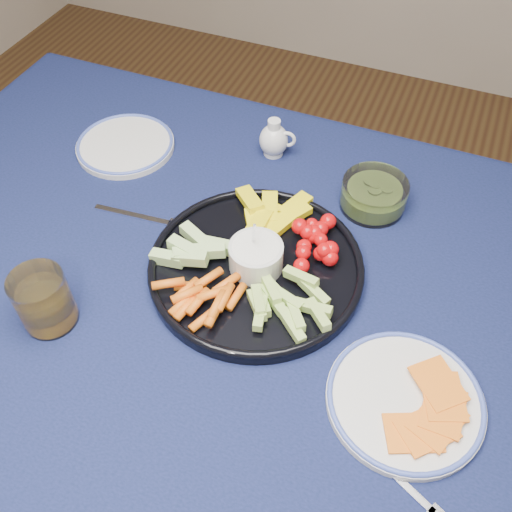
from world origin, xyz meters
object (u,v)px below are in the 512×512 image
at_px(crudite_platter, 254,264).
at_px(side_plate_extra, 125,145).
at_px(creamer_pitcher, 274,140).
at_px(pickle_bowl, 374,196).
at_px(cheese_plate, 405,399).
at_px(juice_tumbler, 45,303).
at_px(dining_table, 300,370).

xyz_separation_m(crudite_platter, side_plate_extra, (-0.36, 0.20, -0.01)).
distance_m(creamer_pitcher, pickle_bowl, 0.23).
xyz_separation_m(crudite_platter, pickle_bowl, (0.14, 0.22, 0.00)).
bearing_deg(side_plate_extra, cheese_plate, -27.58).
xyz_separation_m(creamer_pitcher, cheese_plate, (0.36, -0.43, -0.02)).
bearing_deg(juice_tumbler, pickle_bowl, 47.54).
bearing_deg(cheese_plate, crudite_platter, 153.87).
bearing_deg(juice_tumbler, creamer_pitcher, 70.81).
xyz_separation_m(cheese_plate, juice_tumbler, (-0.53, -0.07, 0.03)).
relative_size(dining_table, pickle_bowl, 14.30).
xyz_separation_m(dining_table, creamer_pitcher, (-0.20, 0.39, 0.12)).
xyz_separation_m(crudite_platter, creamer_pitcher, (-0.08, 0.29, 0.01)).
xyz_separation_m(juice_tumbler, side_plate_extra, (-0.11, 0.40, -0.03)).
height_order(creamer_pitcher, juice_tumbler, juice_tumbler).
bearing_deg(crudite_platter, dining_table, -39.03).
xyz_separation_m(dining_table, pickle_bowl, (0.02, 0.32, 0.11)).
bearing_deg(juice_tumbler, crudite_platter, 38.93).
bearing_deg(side_plate_extra, dining_table, -31.46).
xyz_separation_m(cheese_plate, side_plate_extra, (-0.63, 0.33, -0.00)).
bearing_deg(dining_table, crudite_platter, 140.97).
xyz_separation_m(pickle_bowl, juice_tumbler, (-0.39, -0.42, 0.02)).
bearing_deg(crudite_platter, side_plate_extra, 151.33).
bearing_deg(pickle_bowl, crudite_platter, -121.81).
bearing_deg(creamer_pitcher, dining_table, -63.14).
relative_size(crudite_platter, juice_tumbler, 3.63).
height_order(juice_tumbler, side_plate_extra, juice_tumbler).
bearing_deg(pickle_bowl, dining_table, -93.73).
relative_size(pickle_bowl, side_plate_extra, 0.60).
distance_m(dining_table, side_plate_extra, 0.56).
bearing_deg(cheese_plate, side_plate_extra, 152.42).
distance_m(cheese_plate, juice_tumbler, 0.53).
relative_size(dining_table, side_plate_extra, 8.64).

